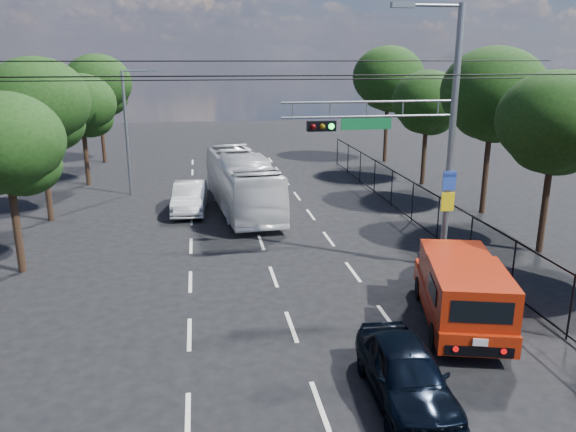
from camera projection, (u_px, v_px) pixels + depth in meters
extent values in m
plane|color=black|center=(320.00, 406.00, 12.90)|extent=(120.00, 120.00, 0.00)
cube|color=beige|center=(188.00, 419.00, 12.44)|extent=(0.12, 2.00, 0.01)
cube|color=beige|center=(189.00, 334.00, 16.24)|extent=(0.12, 2.00, 0.01)
cube|color=beige|center=(190.00, 282.00, 20.04)|extent=(0.12, 2.00, 0.01)
cube|color=beige|center=(191.00, 246.00, 23.84)|extent=(0.12, 2.00, 0.01)
cube|color=beige|center=(191.00, 220.00, 27.64)|extent=(0.12, 2.00, 0.01)
cube|color=beige|center=(192.00, 200.00, 31.44)|extent=(0.12, 2.00, 0.01)
cube|color=beige|center=(192.00, 185.00, 35.23)|extent=(0.12, 2.00, 0.01)
cube|color=beige|center=(192.00, 172.00, 39.03)|extent=(0.12, 2.00, 0.01)
cube|color=beige|center=(193.00, 162.00, 42.83)|extent=(0.12, 2.00, 0.01)
cube|color=beige|center=(320.00, 406.00, 12.90)|extent=(0.12, 2.00, 0.01)
cube|color=beige|center=(291.00, 327.00, 16.70)|extent=(0.12, 2.00, 0.01)
cube|color=beige|center=(273.00, 277.00, 20.50)|extent=(0.12, 2.00, 0.01)
cube|color=beige|center=(261.00, 242.00, 24.29)|extent=(0.12, 2.00, 0.01)
cube|color=beige|center=(252.00, 217.00, 28.09)|extent=(0.12, 2.00, 0.01)
cube|color=beige|center=(245.00, 198.00, 31.89)|extent=(0.12, 2.00, 0.01)
cube|color=beige|center=(240.00, 183.00, 35.69)|extent=(0.12, 2.00, 0.01)
cube|color=beige|center=(235.00, 171.00, 39.49)|extent=(0.12, 2.00, 0.01)
cube|color=beige|center=(232.00, 161.00, 43.29)|extent=(0.12, 2.00, 0.01)
cube|color=beige|center=(443.00, 394.00, 13.35)|extent=(0.12, 2.00, 0.01)
cube|color=beige|center=(388.00, 319.00, 17.15)|extent=(0.12, 2.00, 0.01)
cube|color=beige|center=(353.00, 272.00, 20.95)|extent=(0.12, 2.00, 0.01)
cube|color=beige|center=(329.00, 239.00, 24.75)|extent=(0.12, 2.00, 0.01)
cube|color=beige|center=(311.00, 215.00, 28.55)|extent=(0.12, 2.00, 0.01)
cube|color=beige|center=(297.00, 196.00, 32.35)|extent=(0.12, 2.00, 0.01)
cube|color=beige|center=(286.00, 181.00, 36.15)|extent=(0.12, 2.00, 0.01)
cube|color=beige|center=(278.00, 170.00, 39.95)|extent=(0.12, 2.00, 0.01)
cube|color=beige|center=(270.00, 160.00, 43.75)|extent=(0.12, 2.00, 0.01)
cylinder|color=slate|center=(451.00, 143.00, 20.19)|extent=(0.24, 0.24, 9.50)
cylinder|color=slate|center=(434.00, 5.00, 18.77)|extent=(2.00, 0.10, 0.10)
cube|color=slate|center=(403.00, 5.00, 18.60)|extent=(0.80, 0.25, 0.18)
cylinder|color=slate|center=(370.00, 102.00, 19.31)|extent=(6.20, 0.08, 0.08)
cylinder|color=slate|center=(369.00, 116.00, 19.44)|extent=(6.20, 0.08, 0.08)
cube|color=black|center=(321.00, 126.00, 19.27)|extent=(1.00, 0.28, 0.35)
sphere|color=#3F0505|center=(313.00, 127.00, 19.08)|extent=(0.20, 0.20, 0.20)
sphere|color=#4C3805|center=(322.00, 127.00, 19.12)|extent=(0.20, 0.20, 0.20)
sphere|color=#0CE533|center=(331.00, 126.00, 19.17)|extent=(0.20, 0.20, 0.20)
cube|color=#0D5E2D|center=(366.00, 124.00, 19.50)|extent=(1.80, 0.05, 0.40)
cube|color=#2442AB|center=(449.00, 181.00, 20.42)|extent=(0.50, 0.04, 0.70)
cube|color=#DEC00B|center=(448.00, 202.00, 20.64)|extent=(0.50, 0.04, 0.70)
cylinder|color=slate|center=(438.00, 108.00, 19.76)|extent=(0.05, 0.05, 0.50)
cylinder|color=slate|center=(403.00, 109.00, 19.56)|extent=(0.05, 0.05, 0.50)
cylinder|color=slate|center=(367.00, 109.00, 19.36)|extent=(0.05, 0.05, 0.50)
cylinder|color=slate|center=(330.00, 110.00, 19.16)|extent=(0.05, 0.05, 0.50)
cylinder|color=slate|center=(293.00, 110.00, 18.96)|extent=(0.05, 0.05, 0.50)
cylinder|color=slate|center=(127.00, 134.00, 31.85)|extent=(0.18, 0.18, 7.00)
cylinder|color=slate|center=(137.00, 71.00, 31.01)|extent=(1.60, 0.09, 0.09)
cube|color=slate|center=(153.00, 71.00, 31.15)|extent=(0.60, 0.22, 0.15)
cylinder|color=black|center=(281.00, 76.00, 16.63)|extent=(22.00, 0.04, 0.04)
cylinder|color=black|center=(266.00, 61.00, 19.85)|extent=(22.00, 0.04, 0.04)
cylinder|color=black|center=(262.00, 80.00, 21.46)|extent=(22.00, 0.04, 0.04)
cube|color=black|center=(430.00, 192.00, 24.92)|extent=(0.04, 34.00, 0.06)
cube|color=black|center=(428.00, 231.00, 25.41)|extent=(0.04, 34.00, 0.06)
cylinder|color=black|center=(571.00, 307.00, 15.68)|extent=(0.06, 0.06, 2.00)
cylinder|color=black|center=(513.00, 269.00, 18.53)|extent=(0.06, 0.06, 2.00)
cylinder|color=black|center=(471.00, 240.00, 21.38)|extent=(0.06, 0.06, 2.00)
cylinder|color=black|center=(438.00, 219.00, 24.23)|extent=(0.06, 0.06, 2.00)
cylinder|color=black|center=(412.00, 202.00, 27.08)|extent=(0.06, 0.06, 2.00)
cylinder|color=black|center=(392.00, 188.00, 29.93)|extent=(0.06, 0.06, 2.00)
cylinder|color=black|center=(375.00, 177.00, 32.78)|extent=(0.06, 0.06, 2.00)
cylinder|color=black|center=(360.00, 167.00, 35.63)|extent=(0.06, 0.06, 2.00)
cylinder|color=black|center=(348.00, 159.00, 38.48)|extent=(0.06, 0.06, 2.00)
cylinder|color=black|center=(337.00, 152.00, 41.33)|extent=(0.06, 0.06, 2.00)
cylinder|color=black|center=(545.00, 202.00, 22.58)|extent=(0.28, 0.28, 4.20)
ellipsoid|color=black|center=(556.00, 120.00, 21.68)|extent=(4.50, 4.50, 3.83)
ellipsoid|color=black|center=(557.00, 145.00, 22.31)|extent=(3.00, 3.00, 2.40)
ellipsoid|color=black|center=(548.00, 144.00, 21.68)|extent=(2.85, 2.85, 2.28)
cylinder|color=black|center=(486.00, 167.00, 28.30)|extent=(0.28, 0.28, 4.76)
ellipsoid|color=black|center=(493.00, 91.00, 27.27)|extent=(5.10, 5.10, 4.33)
ellipsoid|color=black|center=(496.00, 115.00, 27.94)|extent=(3.40, 3.40, 2.72)
ellipsoid|color=black|center=(487.00, 113.00, 27.31)|extent=(3.23, 3.23, 2.58)
cylinder|color=black|center=(424.00, 152.00, 34.98)|extent=(0.28, 0.28, 4.03)
ellipsoid|color=black|center=(428.00, 101.00, 34.12)|extent=(4.32, 4.32, 3.67)
ellipsoid|color=black|center=(431.00, 117.00, 34.74)|extent=(2.88, 2.88, 2.30)
ellipsoid|color=black|center=(422.00, 115.00, 34.11)|extent=(2.74, 2.74, 2.19)
cylinder|color=black|center=(386.00, 129.00, 42.49)|extent=(0.28, 0.28, 4.93)
ellipsoid|color=black|center=(388.00, 77.00, 41.43)|extent=(5.28, 5.28, 4.49)
ellipsoid|color=black|center=(391.00, 93.00, 42.11)|extent=(3.52, 3.52, 2.82)
ellipsoid|color=black|center=(384.00, 91.00, 41.48)|extent=(3.34, 3.34, 2.68)
cylinder|color=black|center=(16.00, 223.00, 20.47)|extent=(0.28, 0.28, 3.81)
ellipsoid|color=black|center=(5.00, 141.00, 19.66)|extent=(4.08, 4.08, 3.47)
ellipsoid|color=black|center=(23.00, 166.00, 20.26)|extent=(2.72, 2.72, 2.18)
cylinder|color=black|center=(46.00, 176.00, 26.94)|extent=(0.28, 0.28, 4.48)
ellipsoid|color=black|center=(37.00, 101.00, 25.98)|extent=(4.80, 4.80, 4.08)
ellipsoid|color=black|center=(51.00, 125.00, 26.63)|extent=(3.20, 3.20, 2.56)
ellipsoid|color=black|center=(31.00, 123.00, 26.00)|extent=(3.04, 3.04, 2.43)
cylinder|color=black|center=(86.00, 154.00, 34.67)|extent=(0.28, 0.28, 3.92)
ellipsoid|color=black|center=(81.00, 103.00, 33.83)|extent=(4.20, 4.20, 3.57)
ellipsoid|color=black|center=(90.00, 119.00, 34.45)|extent=(2.80, 2.80, 2.24)
ellipsoid|color=black|center=(76.00, 118.00, 33.82)|extent=(2.66, 2.66, 2.13)
cylinder|color=black|center=(102.00, 132.00, 42.15)|extent=(0.28, 0.28, 4.59)
ellipsoid|color=black|center=(98.00, 83.00, 41.16)|extent=(4.92, 4.92, 4.18)
ellipsoid|color=black|center=(106.00, 98.00, 41.82)|extent=(3.28, 3.28, 2.62)
ellipsoid|color=black|center=(94.00, 97.00, 41.19)|extent=(3.12, 3.12, 2.49)
cylinder|color=black|center=(420.00, 288.00, 18.53)|extent=(0.46, 0.80, 0.75)
cylinder|color=black|center=(477.00, 290.00, 18.35)|extent=(0.46, 0.80, 0.75)
cylinder|color=black|center=(436.00, 336.00, 15.33)|extent=(0.46, 0.80, 0.75)
cylinder|color=black|center=(505.00, 340.00, 15.15)|extent=(0.46, 0.80, 0.75)
cube|color=#951C08|center=(459.00, 302.00, 16.76)|extent=(3.36, 5.73, 0.60)
cube|color=#951C08|center=(446.00, 270.00, 19.06)|extent=(2.08, 1.08, 0.59)
cube|color=black|center=(445.00, 260.00, 19.26)|extent=(1.88, 0.89, 0.33)
cube|color=#951C08|center=(454.00, 263.00, 17.73)|extent=(2.30, 2.11, 1.02)
cube|color=black|center=(459.00, 271.00, 16.94)|extent=(1.63, 0.48, 0.59)
cube|color=#951C08|center=(470.00, 292.00, 15.39)|extent=(2.64, 3.17, 1.13)
cube|color=black|center=(508.00, 292.00, 15.29)|extent=(0.37, 1.26, 0.48)
cube|color=black|center=(433.00, 289.00, 15.48)|extent=(0.37, 1.26, 0.48)
cube|color=black|center=(482.00, 312.00, 14.08)|extent=(1.52, 0.45, 0.59)
cube|color=black|center=(479.00, 351.00, 14.24)|extent=(1.69, 0.53, 0.28)
cube|color=silver|center=(480.00, 342.00, 14.12)|extent=(0.37, 0.13, 0.19)
imported|color=black|center=(406.00, 373.00, 12.93)|extent=(1.87, 4.24, 1.42)
imported|color=silver|center=(242.00, 182.00, 29.32)|extent=(3.44, 10.64, 2.91)
imported|color=silver|center=(190.00, 197.00, 28.96)|extent=(1.89, 4.68, 1.51)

